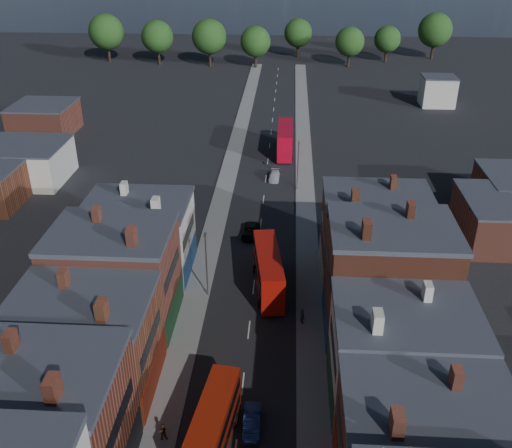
# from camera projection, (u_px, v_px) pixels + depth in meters

# --- Properties ---
(pavement_west) EXTENTS (3.00, 200.00, 0.12)m
(pavement_west) POSITION_uv_depth(u_px,v_px,m) (217.00, 216.00, 83.56)
(pavement_west) COLOR gray
(pavement_west) RESTS_ON ground
(pavement_east) EXTENTS (3.00, 200.00, 0.12)m
(pavement_east) POSITION_uv_depth(u_px,v_px,m) (306.00, 218.00, 82.87)
(pavement_east) COLOR gray
(pavement_east) RESTS_ON ground
(lamp_post_2) EXTENTS (0.25, 0.70, 8.12)m
(lamp_post_2) POSITION_uv_depth(u_px,v_px,m) (206.00, 261.00, 63.69)
(lamp_post_2) COLOR slate
(lamp_post_2) RESTS_ON ground
(lamp_post_3) EXTENTS (0.25, 0.70, 8.12)m
(lamp_post_3) POSITION_uv_depth(u_px,v_px,m) (298.00, 162.00, 89.56)
(lamp_post_3) COLOR slate
(lamp_post_3) RESTS_ON ground
(bus_0) EXTENTS (3.79, 10.84, 4.59)m
(bus_0) POSITION_uv_depth(u_px,v_px,m) (212.00, 431.00, 45.24)
(bus_0) COLOR #9E1C09
(bus_0) RESTS_ON ground
(bus_1) EXTENTS (4.13, 11.63, 4.91)m
(bus_1) POSITION_uv_depth(u_px,v_px,m) (268.00, 270.00, 65.73)
(bus_1) COLOR red
(bus_1) RESTS_ON ground
(bus_2) EXTENTS (3.04, 11.89, 5.13)m
(bus_2) POSITION_uv_depth(u_px,v_px,m) (285.00, 139.00, 104.70)
(bus_2) COLOR #B4071D
(bus_2) RESTS_ON ground
(car_1) EXTENTS (1.50, 4.17, 1.37)m
(car_1) POSITION_uv_depth(u_px,v_px,m) (252.00, 422.00, 48.38)
(car_1) COLOR navy
(car_1) RESTS_ON ground
(car_2) EXTENTS (2.49, 4.99, 1.36)m
(car_2) POSITION_uv_depth(u_px,v_px,m) (251.00, 231.00, 78.11)
(car_2) COLOR black
(car_2) RESTS_ON ground
(car_3) EXTENTS (1.89, 4.30, 1.23)m
(car_3) POSITION_uv_depth(u_px,v_px,m) (274.00, 176.00, 95.10)
(car_3) COLOR silver
(car_3) RESTS_ON ground
(ped_1) EXTENTS (0.85, 0.57, 1.62)m
(ped_1) POSITION_uv_depth(u_px,v_px,m) (163.00, 432.00, 47.15)
(ped_1) COLOR #46271C
(ped_1) RESTS_ON pavement_west
(ped_3) EXTENTS (0.82, 1.17, 1.83)m
(ped_3) POSITION_uv_depth(u_px,v_px,m) (302.00, 316.00, 60.79)
(ped_3) COLOR #5D5750
(ped_3) RESTS_ON pavement_east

